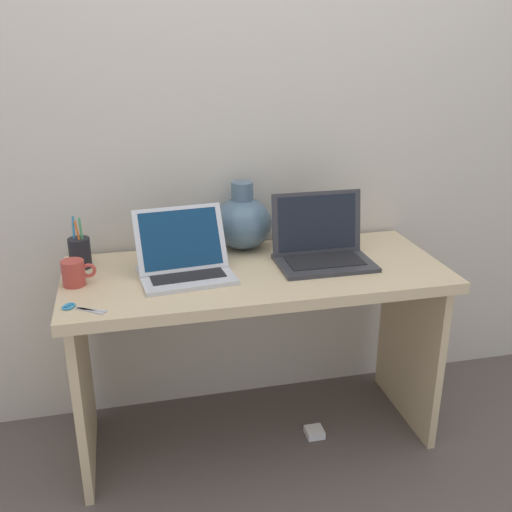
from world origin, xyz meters
name	(u,v)px	position (x,y,z in m)	size (l,w,h in m)	color
ground_plane	(256,433)	(0.00, 0.00, 0.00)	(6.00, 6.00, 0.00)	#564C47
back_wall	(236,119)	(0.00, 0.33, 1.20)	(4.40, 0.04, 2.40)	beige
desk	(256,309)	(0.00, 0.00, 0.56)	(1.36, 0.58, 0.71)	#D1B78C
laptop_left	(184,258)	(-0.26, 0.01, 0.77)	(0.34, 0.28, 0.22)	silver
laptop_right	(321,244)	(0.25, 0.03, 0.78)	(0.34, 0.24, 0.25)	#333338
green_vase	(242,222)	(0.00, 0.23, 0.82)	(0.23, 0.23, 0.26)	slate
coffee_mug	(74,273)	(-0.62, 0.00, 0.76)	(0.11, 0.08, 0.09)	#B23D33
pen_cup	(80,252)	(-0.61, 0.16, 0.77)	(0.08, 0.08, 0.19)	black
scissors	(77,308)	(-0.61, -0.19, 0.72)	(0.14, 0.10, 0.01)	#B7B7BC
power_brick	(314,432)	(0.22, -0.07, 0.01)	(0.07, 0.07, 0.03)	white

